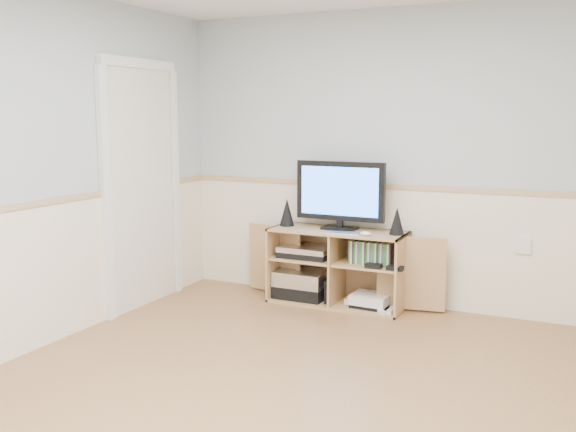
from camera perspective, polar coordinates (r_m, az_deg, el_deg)
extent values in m
cube|color=#B37A4F|center=(3.74, -0.02, -16.91)|extent=(4.00, 4.50, 0.02)
cube|color=silver|center=(4.61, -23.27, 3.62)|extent=(0.02, 4.50, 2.50)
cube|color=silver|center=(5.51, 10.12, 4.96)|extent=(4.00, 0.02, 2.50)
cube|color=#F6E8C9|center=(5.59, 9.86, -2.74)|extent=(4.00, 0.01, 1.00)
cube|color=tan|center=(5.50, 9.98, 2.56)|extent=(4.00, 0.02, 0.04)
cube|color=silver|center=(5.56, -12.86, 2.33)|extent=(0.03, 0.82, 2.00)
cube|color=tan|center=(5.63, 4.36, -7.69)|extent=(1.17, 0.44, 0.02)
cube|color=tan|center=(5.48, 4.44, -1.37)|extent=(1.17, 0.44, 0.02)
cube|color=tan|center=(5.77, -0.95, -4.01)|extent=(0.02, 0.44, 0.65)
cube|color=tan|center=(5.38, 10.14, -5.13)|extent=(0.02, 0.44, 0.65)
cube|color=tan|center=(5.74, 5.14, -4.12)|extent=(1.17, 0.02, 0.65)
cube|color=tan|center=(5.55, 4.40, -4.57)|extent=(0.02, 0.42, 0.61)
cube|color=tan|center=(5.64, 1.63, -3.74)|extent=(0.55, 0.40, 0.02)
cube|color=tan|center=(5.44, 7.28, -4.29)|extent=(0.55, 0.40, 0.02)
cube|color=tan|center=(5.85, -1.21, -3.84)|extent=(0.56, 0.12, 0.61)
cube|color=tan|center=(5.42, 10.89, -5.04)|extent=(0.56, 0.12, 0.61)
cube|color=black|center=(5.52, 4.62, -1.08)|extent=(0.29, 0.18, 0.02)
cube|color=black|center=(5.52, 4.63, -0.67)|extent=(0.05, 0.04, 0.06)
cube|color=black|center=(5.48, 4.67, 2.23)|extent=(0.79, 0.05, 0.50)
cube|color=#2E6FF3|center=(5.45, 4.56, 2.20)|extent=(0.69, 0.01, 0.41)
cone|color=black|center=(5.67, -0.09, 0.34)|extent=(0.13, 0.13, 0.24)
cone|color=black|center=(5.32, 9.66, -0.43)|extent=(0.12, 0.12, 0.23)
cube|color=silver|center=(5.32, 4.84, -1.52)|extent=(0.30, 0.17, 0.01)
ellipsoid|color=white|center=(5.25, 6.91, -1.56)|extent=(0.11, 0.08, 0.04)
cube|color=black|center=(5.73, 1.25, -6.68)|extent=(0.45, 0.33, 0.11)
cube|color=silver|center=(5.70, 1.25, -5.52)|extent=(0.45, 0.33, 0.13)
cube|color=black|center=(5.63, 1.63, -3.40)|extent=(0.45, 0.31, 0.05)
cube|color=silver|center=(5.62, 1.63, -2.92)|extent=(0.45, 0.31, 0.05)
cube|color=black|center=(5.57, 3.68, -6.68)|extent=(0.04, 0.14, 0.20)
cube|color=white|center=(5.59, 6.33, -7.51)|extent=(0.22, 0.17, 0.05)
cube|color=black|center=(5.51, 7.35, -7.85)|extent=(0.31, 0.25, 0.03)
cube|color=white|center=(5.49, 7.36, -7.30)|extent=(0.32, 0.27, 0.08)
cube|color=white|center=(5.38, 9.13, -8.31)|extent=(0.04, 0.14, 0.03)
cube|color=white|center=(5.53, 9.40, -7.83)|extent=(0.09, 0.15, 0.03)
cube|color=#3F8C3F|center=(5.39, 7.44, -3.27)|extent=(0.36, 0.13, 0.19)
cube|color=white|center=(5.39, 20.16, -2.52)|extent=(0.12, 0.03, 0.12)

